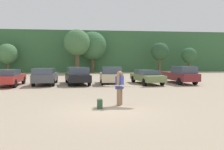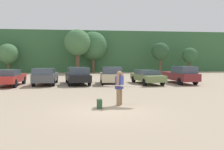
{
  "view_description": "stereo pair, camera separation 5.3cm",
  "coord_description": "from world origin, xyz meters",
  "views": [
    {
      "loc": [
        -1.22,
        -10.83,
        2.44
      ],
      "look_at": [
        1.04,
        5.56,
        1.26
      ],
      "focal_mm": 38.55,
      "sensor_mm": 36.0,
      "label": 1
    },
    {
      "loc": [
        -1.16,
        -10.84,
        2.44
      ],
      "look_at": [
        1.04,
        5.56,
        1.26
      ],
      "focal_mm": 38.55,
      "sensor_mm": 36.0,
      "label": 2
    }
  ],
  "objects": [
    {
      "name": "tree_center_left",
      "position": [
        1.0,
        28.86,
        4.39
      ],
      "size": [
        4.63,
        4.63,
        6.73
      ],
      "color": "brown",
      "rests_on": "ground_plane"
    },
    {
      "name": "parked_car_olive_green",
      "position": [
        5.08,
        10.94,
        0.72
      ],
      "size": [
        2.32,
        4.71,
        1.3
      ],
      "rotation": [
        0.0,
        0.0,
        1.68
      ],
      "color": "#6B7F4C",
      "rests_on": "ground_plane"
    },
    {
      "name": "tree_ridge_back",
      "position": [
        -1.49,
        26.79,
        4.74
      ],
      "size": [
        4.04,
        4.04,
        6.82
      ],
      "color": "brown",
      "rests_on": "ground_plane"
    },
    {
      "name": "ground_plane",
      "position": [
        0.0,
        0.0,
        0.0
      ],
      "size": [
        120.0,
        120.0,
        0.0
      ],
      "primitive_type": "plane",
      "color": "tan"
    },
    {
      "name": "tree_right",
      "position": [
        -12.09,
        27.97,
        3.04
      ],
      "size": [
        3.1,
        3.1,
        4.61
      ],
      "color": "brown",
      "rests_on": "ground_plane"
    },
    {
      "name": "backpack_dropped",
      "position": [
        -0.24,
        0.57,
        0.22
      ],
      "size": [
        0.24,
        0.34,
        0.45
      ],
      "color": "#2D4C33",
      "rests_on": "ground_plane"
    },
    {
      "name": "person_adult",
      "position": [
        0.84,
        1.24,
        1.0
      ],
      "size": [
        0.52,
        0.76,
        1.77
      ],
      "rotation": [
        0.0,
        0.0,
        2.66
      ],
      "color": "#8C6B4C",
      "rests_on": "ground_plane"
    },
    {
      "name": "parked_car_dark_gray",
      "position": [
        -4.27,
        11.4,
        0.8
      ],
      "size": [
        1.9,
        4.43,
        1.53
      ],
      "rotation": [
        0.0,
        0.0,
        1.57
      ],
      "color": "#4C4F54",
      "rests_on": "ground_plane"
    },
    {
      "name": "tree_left",
      "position": [
        16.65,
        26.47,
        2.81
      ],
      "size": [
        2.51,
        2.51,
        4.1
      ],
      "color": "brown",
      "rests_on": "ground_plane"
    },
    {
      "name": "parked_car_champagne",
      "position": [
        1.72,
        11.24,
        0.82
      ],
      "size": [
        2.05,
        4.04,
        1.62
      ],
      "rotation": [
        0.0,
        0.0,
        1.53
      ],
      "color": "beige",
      "rests_on": "ground_plane"
    },
    {
      "name": "parked_car_red",
      "position": [
        -7.25,
        10.85,
        0.77
      ],
      "size": [
        1.97,
        4.52,
        1.44
      ],
      "rotation": [
        0.0,
        0.0,
        1.56
      ],
      "color": "#B72D28",
      "rests_on": "ground_plane"
    },
    {
      "name": "hillside_ridge",
      "position": [
        0.0,
        35.85,
        3.52
      ],
      "size": [
        108.0,
        12.0,
        7.05
      ],
      "primitive_type": "cube",
      "color": "#38663D",
      "rests_on": "ground_plane"
    },
    {
      "name": "tree_center",
      "position": [
        11.69,
        26.53,
        3.43
      ],
      "size": [
        2.83,
        2.83,
        4.89
      ],
      "color": "brown",
      "rests_on": "ground_plane"
    },
    {
      "name": "parked_car_black",
      "position": [
        -1.37,
        11.43,
        0.83
      ],
      "size": [
        2.47,
        4.98,
        1.59
      ],
      "rotation": [
        0.0,
        0.0,
        1.69
      ],
      "color": "black",
      "rests_on": "ground_plane"
    },
    {
      "name": "parked_car_maroon",
      "position": [
        8.33,
        10.9,
        0.84
      ],
      "size": [
        2.16,
        4.92,
        1.66
      ],
      "rotation": [
        0.0,
        0.0,
        1.67
      ],
      "color": "maroon",
      "rests_on": "ground_plane"
    },
    {
      "name": "surfboard_white",
      "position": [
        0.97,
        1.1,
        1.01
      ],
      "size": [
        2.13,
        1.08,
        0.2
      ],
      "rotation": [
        0.0,
        0.0,
        2.89
      ],
      "color": "white"
    }
  ]
}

